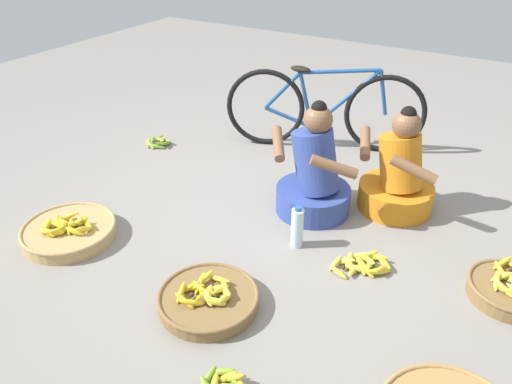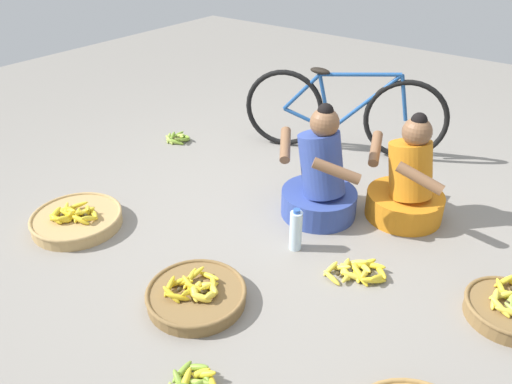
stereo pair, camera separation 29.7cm
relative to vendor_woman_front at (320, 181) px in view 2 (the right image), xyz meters
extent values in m
plane|color=gray|center=(-0.17, -0.30, -0.26)|extent=(10.00, 10.00, 0.00)
cylinder|color=#334793|center=(0.00, 0.00, -0.17)|extent=(0.52, 0.52, 0.18)
cylinder|color=#334793|center=(0.00, 0.00, 0.13)|extent=(0.42, 0.36, 0.47)
sphere|color=brown|center=(0.00, 0.00, 0.43)|extent=(0.19, 0.19, 0.19)
sphere|color=black|center=(0.00, 0.00, 0.50)|extent=(0.10, 0.10, 0.10)
cylinder|color=brown|center=(-0.26, -0.05, 0.21)|extent=(0.23, 0.30, 0.16)
cylinder|color=brown|center=(0.20, -0.17, 0.21)|extent=(0.31, 0.19, 0.16)
cylinder|color=orange|center=(0.49, 0.34, -0.17)|extent=(0.52, 0.52, 0.18)
cylinder|color=orange|center=(0.49, 0.34, 0.10)|extent=(0.45, 0.41, 0.42)
sphere|color=brown|center=(0.49, 0.34, 0.37)|extent=(0.19, 0.19, 0.19)
sphere|color=black|center=(0.49, 0.34, 0.45)|extent=(0.10, 0.10, 0.10)
cylinder|color=brown|center=(0.22, 0.34, 0.18)|extent=(0.18, 0.31, 0.16)
cylinder|color=brown|center=(0.62, 0.12, 0.18)|extent=(0.31, 0.10, 0.16)
torus|color=black|center=(-0.84, 0.79, 0.08)|extent=(0.65, 0.30, 0.68)
torus|color=black|center=(0.10, 1.18, 0.08)|extent=(0.65, 0.30, 0.68)
cylinder|color=#1E4C8C|center=(-0.22, 1.05, 0.19)|extent=(0.52, 0.24, 0.55)
cylinder|color=#1E4C8C|center=(-0.52, 0.93, 0.17)|extent=(0.15, 0.09, 0.49)
cylinder|color=#1E4C8C|center=(-0.27, 1.03, 0.43)|extent=(0.62, 0.28, 0.08)
cylinder|color=#1E4C8C|center=(-0.65, 0.87, 0.00)|extent=(0.40, 0.19, 0.18)
cylinder|color=#1E4C8C|center=(-0.71, 0.85, 0.24)|extent=(0.30, 0.15, 0.35)
cylinder|color=#1E4C8C|center=(0.06, 1.16, 0.27)|extent=(0.12, 0.07, 0.38)
ellipsoid|color=black|center=(-0.58, 0.90, 0.43)|extent=(0.18, 0.08, 0.05)
cylinder|color=tan|center=(-1.21, -1.12, -0.22)|extent=(0.59, 0.59, 0.08)
torus|color=tan|center=(-1.21, -1.12, -0.18)|extent=(0.60, 0.60, 0.02)
ellipsoid|color=yellow|center=(-1.07, -1.11, -0.15)|extent=(0.05, 0.13, 0.08)
ellipsoid|color=yellow|center=(-1.10, -1.05, -0.16)|extent=(0.13, 0.08, 0.05)
ellipsoid|color=yellow|center=(-1.16, -1.06, -0.15)|extent=(0.11, 0.12, 0.07)
ellipsoid|color=yellow|center=(-1.17, -1.13, -0.15)|extent=(0.10, 0.12, 0.07)
ellipsoid|color=yellow|center=(-1.10, -1.15, -0.15)|extent=(0.13, 0.08, 0.07)
sphere|color=#382D19|center=(-1.12, -1.10, -0.15)|extent=(0.03, 0.03, 0.03)
ellipsoid|color=yellow|center=(-1.15, -1.09, -0.15)|extent=(0.04, 0.16, 0.09)
ellipsoid|color=yellow|center=(-1.18, -1.04, -0.15)|extent=(0.15, 0.11, 0.09)
ellipsoid|color=yellow|center=(-1.28, -1.06, -0.16)|extent=(0.11, 0.15, 0.06)
ellipsoid|color=yellow|center=(-1.27, -1.15, -0.15)|extent=(0.13, 0.14, 0.07)
ellipsoid|color=yellow|center=(-1.19, -1.16, -0.15)|extent=(0.16, 0.09, 0.09)
sphere|color=#382D19|center=(-1.22, -1.10, -0.16)|extent=(0.03, 0.03, 0.03)
ellipsoid|color=gold|center=(-1.19, -1.20, -0.15)|extent=(0.07, 0.14, 0.07)
ellipsoid|color=gold|center=(-1.21, -1.14, -0.15)|extent=(0.12, 0.12, 0.09)
ellipsoid|color=gold|center=(-1.25, -1.13, -0.15)|extent=(0.13, 0.05, 0.07)
ellipsoid|color=gold|center=(-1.29, -1.15, -0.15)|extent=(0.11, 0.13, 0.06)
ellipsoid|color=gold|center=(-1.30, -1.21, -0.15)|extent=(0.09, 0.14, 0.07)
ellipsoid|color=gold|center=(-1.25, -1.24, -0.16)|extent=(0.13, 0.04, 0.06)
ellipsoid|color=gold|center=(-1.21, -1.22, -0.16)|extent=(0.12, 0.12, 0.06)
sphere|color=#382D19|center=(-1.25, -1.18, -0.15)|extent=(0.03, 0.03, 0.03)
cylinder|color=brown|center=(-0.06, -1.17, -0.23)|extent=(0.54, 0.54, 0.07)
torus|color=brown|center=(-0.06, -1.17, -0.19)|extent=(0.55, 0.55, 0.02)
ellipsoid|color=yellow|center=(0.04, -1.16, -0.16)|extent=(0.05, 0.12, 0.07)
ellipsoid|color=yellow|center=(0.02, -1.12, -0.16)|extent=(0.12, 0.09, 0.07)
ellipsoid|color=yellow|center=(-0.03, -1.12, -0.16)|extent=(0.12, 0.08, 0.06)
ellipsoid|color=yellow|center=(-0.06, -1.17, -0.16)|extent=(0.07, 0.12, 0.06)
ellipsoid|color=yellow|center=(-0.04, -1.20, -0.16)|extent=(0.12, 0.10, 0.07)
ellipsoid|color=yellow|center=(0.02, -1.21, -0.16)|extent=(0.12, 0.09, 0.07)
sphere|color=#382D19|center=(-0.01, -1.16, -0.16)|extent=(0.03, 0.03, 0.03)
ellipsoid|color=yellow|center=(-0.01, -1.11, -0.16)|extent=(0.03, 0.15, 0.08)
ellipsoid|color=yellow|center=(-0.03, -1.06, -0.16)|extent=(0.13, 0.12, 0.07)
ellipsoid|color=yellow|center=(-0.08, -1.05, -0.17)|extent=(0.15, 0.03, 0.05)
ellipsoid|color=yellow|center=(-0.14, -1.10, -0.16)|extent=(0.06, 0.15, 0.07)
ellipsoid|color=yellow|center=(-0.14, -1.13, -0.16)|extent=(0.07, 0.15, 0.07)
ellipsoid|color=yellow|center=(-0.09, -1.18, -0.16)|extent=(0.15, 0.06, 0.09)
ellipsoid|color=yellow|center=(-0.05, -1.17, -0.16)|extent=(0.15, 0.10, 0.09)
sphere|color=#382D19|center=(-0.08, -1.11, -0.16)|extent=(0.03, 0.03, 0.03)
ellipsoid|color=gold|center=(-0.07, -1.22, -0.16)|extent=(0.06, 0.13, 0.08)
ellipsoid|color=gold|center=(-0.09, -1.19, -0.17)|extent=(0.12, 0.11, 0.05)
ellipsoid|color=gold|center=(-0.15, -1.18, -0.16)|extent=(0.13, 0.09, 0.07)
ellipsoid|color=gold|center=(-0.17, -1.19, -0.16)|extent=(0.11, 0.12, 0.07)
ellipsoid|color=gold|center=(-0.18, -1.25, -0.16)|extent=(0.07, 0.13, 0.08)
ellipsoid|color=gold|center=(-0.13, -1.29, -0.16)|extent=(0.13, 0.03, 0.08)
ellipsoid|color=gold|center=(-0.09, -1.28, -0.16)|extent=(0.12, 0.10, 0.06)
sphere|color=#382D19|center=(-0.13, -1.23, -0.16)|extent=(0.03, 0.03, 0.03)
cylinder|color=brown|center=(1.32, -0.26, -0.22)|extent=(0.44, 0.44, 0.09)
torus|color=brown|center=(1.32, -0.26, -0.18)|extent=(0.46, 0.46, 0.02)
ellipsoid|color=#9EB747|center=(1.32, -0.27, -0.16)|extent=(0.05, 0.15, 0.05)
ellipsoid|color=yellow|center=(1.25, -0.11, -0.15)|extent=(0.10, 0.13, 0.08)
ellipsoid|color=yellow|center=(1.25, -0.18, -0.15)|extent=(0.11, 0.13, 0.06)
sphere|color=#382D19|center=(1.30, -0.15, -0.15)|extent=(0.03, 0.03, 0.03)
ellipsoid|color=yellow|center=(1.27, -0.24, -0.15)|extent=(0.12, 0.12, 0.07)
ellipsoid|color=yellow|center=(1.25, -0.29, -0.15)|extent=(0.05, 0.14, 0.08)
ellipsoid|color=yellow|center=(1.29, -0.34, -0.15)|extent=(0.14, 0.08, 0.08)
ellipsoid|color=yellow|center=(1.33, -0.34, -0.15)|extent=(0.14, 0.08, 0.05)
sphere|color=#382D19|center=(1.31, -0.29, -0.15)|extent=(0.03, 0.03, 0.03)
ellipsoid|color=#9EB747|center=(0.31, -1.58, -0.24)|extent=(0.16, 0.10, 0.06)
ellipsoid|color=olive|center=(0.34, -1.57, -0.23)|extent=(0.04, 0.13, 0.08)
ellipsoid|color=olive|center=(0.30, -1.51, -0.24)|extent=(0.14, 0.08, 0.05)
ellipsoid|color=olive|center=(0.26, -1.51, -0.23)|extent=(0.14, 0.08, 0.07)
ellipsoid|color=olive|center=(0.22, -1.57, -0.24)|extent=(0.04, 0.14, 0.06)
ellipsoid|color=olive|center=(0.26, -1.62, -0.23)|extent=(0.14, 0.08, 0.08)
sphere|color=#382D19|center=(0.28, -1.57, -0.24)|extent=(0.03, 0.03, 0.03)
ellipsoid|color=yellow|center=(0.38, -1.53, -0.24)|extent=(0.14, 0.11, 0.07)
ellipsoid|color=yellow|center=(0.31, -1.53, -0.23)|extent=(0.14, 0.09, 0.09)
ellipsoid|color=yellow|center=(0.29, -1.54, -0.23)|extent=(0.12, 0.13, 0.08)
ellipsoid|color=yellow|center=(0.28, -1.61, -0.23)|extent=(0.08, 0.15, 0.08)
ellipsoid|color=olive|center=(-1.57, 0.29, -0.23)|extent=(0.06, 0.16, 0.08)
ellipsoid|color=olive|center=(-1.61, 0.34, -0.23)|extent=(0.16, 0.09, 0.07)
ellipsoid|color=olive|center=(-1.70, 0.30, -0.23)|extent=(0.09, 0.15, 0.08)
ellipsoid|color=olive|center=(-1.70, 0.25, -0.23)|extent=(0.09, 0.15, 0.08)
ellipsoid|color=olive|center=(-1.61, 0.21, -0.24)|extent=(0.16, 0.08, 0.06)
sphere|color=#382D19|center=(-1.64, 0.27, -0.24)|extent=(0.03, 0.03, 0.03)
ellipsoid|color=#9EB747|center=(-1.61, 0.25, -0.23)|extent=(0.03, 0.13, 0.09)
ellipsoid|color=#9EB747|center=(-1.64, 0.30, -0.23)|extent=(0.13, 0.09, 0.08)
ellipsoid|color=#9EB747|center=(-1.68, 0.31, -0.23)|extent=(0.14, 0.06, 0.08)
ellipsoid|color=#9EB747|center=(-1.72, 0.28, -0.24)|extent=(0.09, 0.14, 0.05)
ellipsoid|color=#9EB747|center=(-1.71, 0.22, -0.23)|extent=(0.10, 0.13, 0.08)
ellipsoid|color=#9EB747|center=(-1.68, 0.20, -0.23)|extent=(0.14, 0.07, 0.07)
ellipsoid|color=#9EB747|center=(-1.64, 0.20, -0.24)|extent=(0.14, 0.09, 0.06)
sphere|color=#382D19|center=(-1.66, 0.25, -0.24)|extent=(0.03, 0.03, 0.03)
ellipsoid|color=yellow|center=(0.58, -0.42, -0.23)|extent=(0.05, 0.14, 0.07)
ellipsoid|color=yellow|center=(0.55, -0.38, -0.23)|extent=(0.13, 0.12, 0.07)
ellipsoid|color=yellow|center=(0.49, -0.37, -0.23)|extent=(0.14, 0.08, 0.08)
ellipsoid|color=yellow|center=(0.45, -0.44, -0.23)|extent=(0.06, 0.15, 0.07)
ellipsoid|color=yellow|center=(0.48, -0.47, -0.24)|extent=(0.13, 0.12, 0.06)
ellipsoid|color=yellow|center=(0.54, -0.48, -0.23)|extent=(0.14, 0.09, 0.07)
sphere|color=#382D19|center=(0.51, -0.42, -0.23)|extent=(0.03, 0.03, 0.03)
ellipsoid|color=yellow|center=(0.66, -0.41, -0.23)|extent=(0.07, 0.17, 0.09)
ellipsoid|color=yellow|center=(0.64, -0.35, -0.24)|extent=(0.14, 0.14, 0.06)
ellipsoid|color=yellow|center=(0.58, -0.33, -0.23)|extent=(0.17, 0.06, 0.07)
ellipsoid|color=yellow|center=(0.53, -0.35, -0.23)|extent=(0.13, 0.15, 0.08)
ellipsoid|color=yellow|center=(0.53, -0.44, -0.24)|extent=(0.13, 0.15, 0.06)
ellipsoid|color=yellow|center=(0.56, -0.46, -0.22)|extent=(0.16, 0.09, 0.10)
ellipsoid|color=yellow|center=(0.64, -0.44, -0.23)|extent=(0.13, 0.15, 0.07)
sphere|color=#382D19|center=(0.59, -0.40, -0.23)|extent=(0.03, 0.03, 0.03)
ellipsoid|color=yellow|center=(0.51, -0.51, -0.24)|extent=(0.04, 0.13, 0.05)
ellipsoid|color=yellow|center=(0.44, -0.46, -0.23)|extent=(0.13, 0.05, 0.08)
ellipsoid|color=yellow|center=(0.39, -0.50, -0.23)|extent=(0.05, 0.13, 0.07)
ellipsoid|color=yellow|center=(0.44, -0.57, -0.24)|extent=(0.13, 0.05, 0.06)
sphere|color=#382D19|center=(0.45, -0.51, -0.24)|extent=(0.03, 0.03, 0.03)
cylinder|color=silver|center=(0.10, -0.43, -0.13)|extent=(0.08, 0.08, 0.27)
cylinder|color=#2D59B7|center=(0.10, -0.43, 0.02)|extent=(0.04, 0.04, 0.02)
camera|label=1|loc=(1.20, -2.77, 1.65)|focal=34.96mm
camera|label=2|loc=(1.44, -2.60, 1.65)|focal=34.96mm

